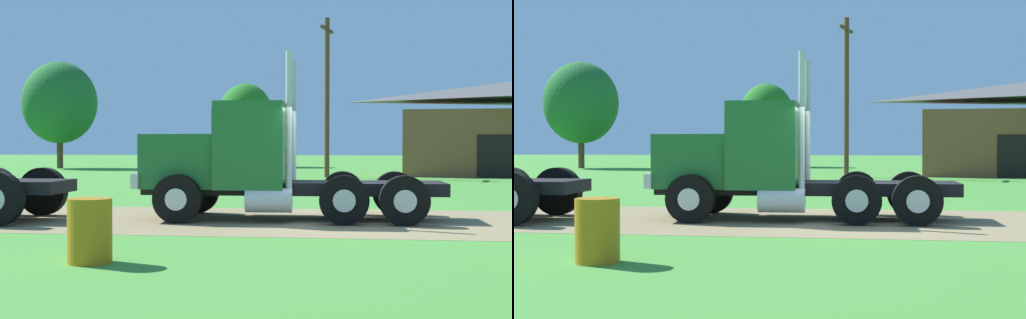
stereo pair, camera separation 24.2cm
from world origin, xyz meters
The scene contains 7 objects.
ground_plane centered at (0.00, 0.00, 0.00)m, with size 200.00×200.00×0.00m, color #458C34.
dirt_track centered at (0.00, 0.00, 0.00)m, with size 120.00×5.94×0.01m, color #877651.
truck_foreground_white centered at (-2.09, 0.34, 1.26)m, with size 6.91×2.84×3.70m.
steel_barrel centered at (-3.49, -6.12, 0.46)m, with size 0.64×0.64×0.93m, color #B27214.
utility_pole_near centered at (-1.00, 21.52, 4.38)m, with size 0.60×2.18×8.25m.
tree_left centered at (-20.51, 33.58, 4.71)m, with size 5.34×5.34×7.66m.
tree_mid centered at (-7.81, 39.10, 4.14)m, with size 4.08×4.08×6.40m.
Camera 2 is at (0.44, -15.97, 1.69)m, focal length 50.68 mm.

